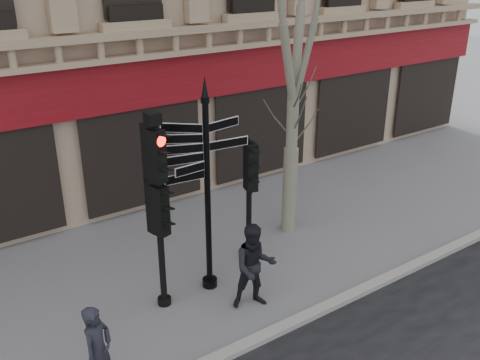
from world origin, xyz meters
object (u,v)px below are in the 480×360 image
object	(u,v)px
fingerpost	(206,152)
traffic_signal_main	(157,190)
traffic_signal_secondary	(249,180)
pedestrian_a	(98,351)
pedestrian_b	(255,266)

from	to	relation	value
fingerpost	traffic_signal_main	xyz separation A→B (m)	(-1.11, -0.02, -0.52)
traffic_signal_secondary	pedestrian_a	bearing A→B (deg)	-137.38
fingerpost	pedestrian_a	size ratio (longest dim) A/B	2.81
traffic_signal_main	fingerpost	bearing A→B (deg)	-16.07
fingerpost	pedestrian_b	xyz separation A→B (m)	(0.39, -1.10, -2.17)
traffic_signal_main	pedestrian_a	world-z (taller)	traffic_signal_main
fingerpost	pedestrian_a	xyz separation A→B (m)	(-3.05, -1.58, -2.26)
traffic_signal_main	pedestrian_a	bearing A→B (deg)	-158.30
traffic_signal_main	pedestrian_b	bearing A→B (deg)	-52.91
traffic_signal_secondary	pedestrian_a	xyz separation A→B (m)	(-4.45, -2.09, -1.18)
pedestrian_b	traffic_signal_secondary	bearing A→B (deg)	80.63
traffic_signal_secondary	pedestrian_b	xyz separation A→B (m)	(-1.01, -1.60, -1.08)
traffic_signal_secondary	pedestrian_a	distance (m)	5.05
traffic_signal_main	traffic_signal_secondary	size ratio (longest dim) A/B	1.42
fingerpost	pedestrian_a	distance (m)	4.11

